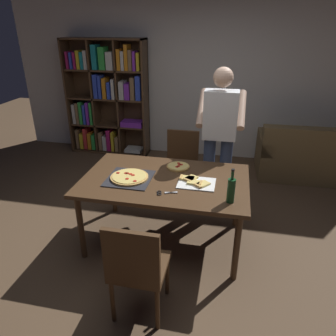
{
  "coord_description": "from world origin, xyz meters",
  "views": [
    {
      "loc": [
        0.61,
        -2.76,
        2.19
      ],
      "look_at": [
        0.0,
        0.15,
        0.8
      ],
      "focal_mm": 33.76,
      "sensor_mm": 36.0,
      "label": 1
    }
  ],
  "objects_px": {
    "chair_far_side": "(181,161)",
    "bookshelf": "(107,98)",
    "kitchen_scissors": "(163,193)",
    "pepperoni_pizza_on_tray": "(129,177)",
    "couch": "(316,158)",
    "second_pizza_plain": "(178,166)",
    "dining_table": "(165,185)",
    "person_serving_pizza": "(219,134)",
    "wine_bottle": "(231,190)",
    "chair_near_camera": "(137,266)"
  },
  "relations": [
    {
      "from": "chair_far_side",
      "to": "person_serving_pizza",
      "type": "xyz_separation_m",
      "value": [
        0.48,
        -0.22,
        0.49
      ]
    },
    {
      "from": "dining_table",
      "to": "kitchen_scissors",
      "type": "relative_size",
      "value": 8.34
    },
    {
      "from": "dining_table",
      "to": "chair_near_camera",
      "type": "relative_size",
      "value": 1.84
    },
    {
      "from": "dining_table",
      "to": "pepperoni_pizza_on_tray",
      "type": "height_order",
      "value": "pepperoni_pizza_on_tray"
    },
    {
      "from": "wine_bottle",
      "to": "second_pizza_plain",
      "type": "height_order",
      "value": "wine_bottle"
    },
    {
      "from": "chair_near_camera",
      "to": "chair_far_side",
      "type": "bearing_deg",
      "value": 90.0
    },
    {
      "from": "person_serving_pizza",
      "to": "wine_bottle",
      "type": "xyz_separation_m",
      "value": [
        0.18,
        -1.1,
        -0.13
      ]
    },
    {
      "from": "second_pizza_plain",
      "to": "couch",
      "type": "bearing_deg",
      "value": 42.99
    },
    {
      "from": "couch",
      "to": "wine_bottle",
      "type": "bearing_deg",
      "value": -118.41
    },
    {
      "from": "pepperoni_pizza_on_tray",
      "to": "kitchen_scissors",
      "type": "bearing_deg",
      "value": -28.7
    },
    {
      "from": "bookshelf",
      "to": "second_pizza_plain",
      "type": "relative_size",
      "value": 7.9
    },
    {
      "from": "pepperoni_pizza_on_tray",
      "to": "wine_bottle",
      "type": "bearing_deg",
      "value": -13.61
    },
    {
      "from": "chair_far_side",
      "to": "kitchen_scissors",
      "type": "distance_m",
      "value": 1.32
    },
    {
      "from": "chair_far_side",
      "to": "second_pizza_plain",
      "type": "relative_size",
      "value": 3.65
    },
    {
      "from": "dining_table",
      "to": "kitchen_scissors",
      "type": "height_order",
      "value": "kitchen_scissors"
    },
    {
      "from": "chair_far_side",
      "to": "bookshelf",
      "type": "bearing_deg",
      "value": 138.43
    },
    {
      "from": "dining_table",
      "to": "couch",
      "type": "relative_size",
      "value": 0.96
    },
    {
      "from": "person_serving_pizza",
      "to": "chair_near_camera",
      "type": "bearing_deg",
      "value": -104.93
    },
    {
      "from": "chair_far_side",
      "to": "person_serving_pizza",
      "type": "distance_m",
      "value": 0.72
    },
    {
      "from": "dining_table",
      "to": "bookshelf",
      "type": "xyz_separation_m",
      "value": [
        -1.54,
        2.37,
        0.3
      ]
    },
    {
      "from": "chair_far_side",
      "to": "person_serving_pizza",
      "type": "relative_size",
      "value": 0.51
    },
    {
      "from": "wine_bottle",
      "to": "second_pizza_plain",
      "type": "bearing_deg",
      "value": 133.14
    },
    {
      "from": "dining_table",
      "to": "kitchen_scissors",
      "type": "distance_m",
      "value": 0.31
    },
    {
      "from": "couch",
      "to": "kitchen_scissors",
      "type": "bearing_deg",
      "value": -129.06
    },
    {
      "from": "dining_table",
      "to": "pepperoni_pizza_on_tray",
      "type": "relative_size",
      "value": 3.77
    },
    {
      "from": "dining_table",
      "to": "chair_far_side",
      "type": "relative_size",
      "value": 1.84
    },
    {
      "from": "person_serving_pizza",
      "to": "second_pizza_plain",
      "type": "bearing_deg",
      "value": -128.6
    },
    {
      "from": "wine_bottle",
      "to": "second_pizza_plain",
      "type": "relative_size",
      "value": 1.28
    },
    {
      "from": "pepperoni_pizza_on_tray",
      "to": "second_pizza_plain",
      "type": "xyz_separation_m",
      "value": [
        0.43,
        0.37,
        -0.0
      ]
    },
    {
      "from": "dining_table",
      "to": "wine_bottle",
      "type": "bearing_deg",
      "value": -25.95
    },
    {
      "from": "person_serving_pizza",
      "to": "wine_bottle",
      "type": "bearing_deg",
      "value": -80.89
    },
    {
      "from": "chair_far_side",
      "to": "couch",
      "type": "bearing_deg",
      "value": 27.29
    },
    {
      "from": "chair_near_camera",
      "to": "couch",
      "type": "distance_m",
      "value": 3.55
    },
    {
      "from": "dining_table",
      "to": "person_serving_pizza",
      "type": "bearing_deg",
      "value": 58.7
    },
    {
      "from": "chair_near_camera",
      "to": "second_pizza_plain",
      "type": "xyz_separation_m",
      "value": [
        0.08,
        1.3,
        0.25
      ]
    },
    {
      "from": "dining_table",
      "to": "chair_near_camera",
      "type": "distance_m",
      "value": 1.02
    },
    {
      "from": "couch",
      "to": "pepperoni_pizza_on_tray",
      "type": "distance_m",
      "value": 3.09
    },
    {
      "from": "pepperoni_pizza_on_tray",
      "to": "bookshelf",
      "type": "bearing_deg",
      "value": 115.98
    },
    {
      "from": "pepperoni_pizza_on_tray",
      "to": "kitchen_scissors",
      "type": "distance_m",
      "value": 0.45
    },
    {
      "from": "dining_table",
      "to": "couch",
      "type": "height_order",
      "value": "couch"
    },
    {
      "from": "pepperoni_pizza_on_tray",
      "to": "second_pizza_plain",
      "type": "relative_size",
      "value": 1.78
    },
    {
      "from": "couch",
      "to": "second_pizza_plain",
      "type": "bearing_deg",
      "value": -137.01
    },
    {
      "from": "chair_near_camera",
      "to": "kitchen_scissors",
      "type": "bearing_deg",
      "value": 85.94
    },
    {
      "from": "dining_table",
      "to": "pepperoni_pizza_on_tray",
      "type": "xyz_separation_m",
      "value": [
        -0.35,
        -0.08,
        0.08
      ]
    },
    {
      "from": "chair_near_camera",
      "to": "person_serving_pizza",
      "type": "distance_m",
      "value": 1.92
    },
    {
      "from": "kitchen_scissors",
      "to": "second_pizza_plain",
      "type": "height_order",
      "value": "second_pizza_plain"
    },
    {
      "from": "person_serving_pizza",
      "to": "pepperoni_pizza_on_tray",
      "type": "relative_size",
      "value": 3.98
    },
    {
      "from": "couch",
      "to": "wine_bottle",
      "type": "xyz_separation_m",
      "value": [
        -1.25,
        -2.31,
        0.57
      ]
    },
    {
      "from": "bookshelf",
      "to": "pepperoni_pizza_on_tray",
      "type": "relative_size",
      "value": 4.43
    },
    {
      "from": "dining_table",
      "to": "couch",
      "type": "distance_m",
      "value": 2.78
    }
  ]
}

